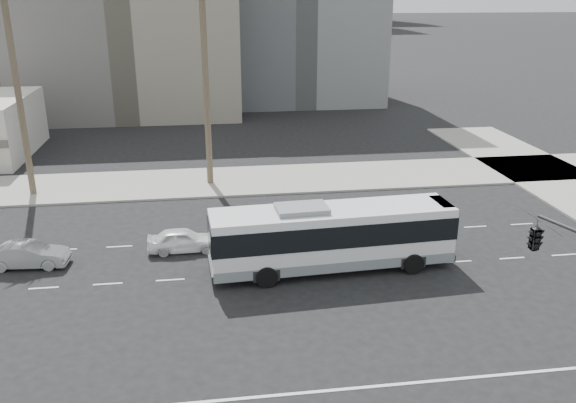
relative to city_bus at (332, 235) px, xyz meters
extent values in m
plane|color=black|center=(-2.17, -0.18, -1.86)|extent=(700.00, 700.00, 0.00)
cube|color=gray|center=(-2.17, 15.32, -1.78)|extent=(120.00, 7.00, 0.15)
cube|color=#66625D|center=(-14.17, 44.82, 7.14)|extent=(24.00, 18.00, 18.00)
cube|color=silver|center=(0.00, 0.00, 0.04)|extent=(12.37, 3.38, 2.74)
cube|color=black|center=(0.00, 0.00, 0.41)|extent=(12.44, 3.45, 1.16)
cube|color=slate|center=(0.00, 0.00, -1.17)|extent=(12.39, 3.42, 0.53)
cube|color=slate|center=(-1.58, 0.00, 1.52)|extent=(2.62, 1.83, 0.32)
cube|color=#262628|center=(5.80, 0.00, 1.26)|extent=(0.74, 1.93, 0.32)
cylinder|color=black|center=(3.90, -1.35, -1.33)|extent=(1.06, 0.32, 1.06)
cylinder|color=black|center=(3.90, 1.35, -1.33)|extent=(1.06, 0.32, 1.06)
cylinder|color=black|center=(-3.59, -1.35, -1.33)|extent=(1.06, 0.32, 1.06)
cylinder|color=black|center=(-3.59, 1.35, -1.33)|extent=(1.06, 0.32, 1.06)
imported|color=white|center=(-7.61, 3.29, -1.21)|extent=(1.64, 3.86, 1.30)
imported|color=#939597|center=(-15.44, 2.40, -1.19)|extent=(1.65, 4.10, 1.33)
imported|color=#262628|center=(4.98, -9.60, 3.70)|extent=(2.97, 1.48, 1.18)
cylinder|color=brown|center=(-5.92, 14.94, 5.44)|extent=(0.40, 0.40, 14.59)
cylinder|color=brown|center=(-18.22, 14.19, 5.67)|extent=(0.47, 0.47, 15.06)
camera|label=1|loc=(-6.05, -26.88, 11.66)|focal=36.81mm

